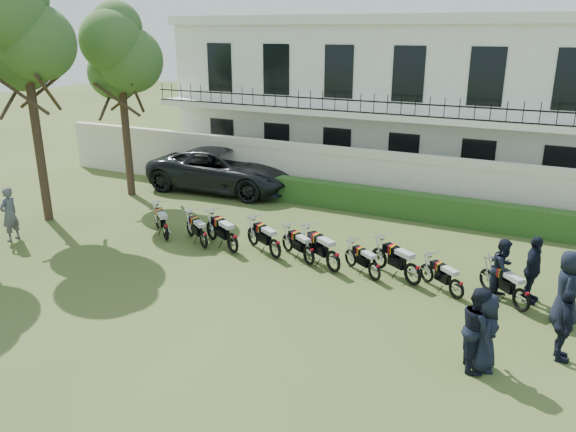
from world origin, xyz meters
name	(u,v)px	position (x,y,z in m)	size (l,w,h in m)	color
ground	(255,276)	(0.00, 0.00, 0.00)	(100.00, 100.00, 0.00)	#394A1D
perimeter_wall	(352,176)	(0.00, 8.00, 1.17)	(30.00, 0.35, 2.30)	#EFE1C9
hedge	(369,200)	(1.00, 7.20, 0.50)	(18.00, 0.60, 1.00)	#1E4518
building	(398,97)	(0.00, 13.96, 3.71)	(20.40, 9.60, 7.40)	white
tree_west_mid	(23,33)	(-9.46, 1.00, 6.67)	(3.40, 3.20, 8.82)	#473323
tree_west_near	(120,53)	(-8.96, 5.00, 5.89)	(3.40, 3.20, 7.90)	#473323
motorcycle_0	(165,227)	(-4.11, 1.16, 0.49)	(1.56, 1.30, 1.06)	black
motorcycle_1	(203,235)	(-2.55, 1.13, 0.46)	(1.58, 1.11, 1.00)	black
motorcycle_2	(232,238)	(-1.48, 1.20, 0.53)	(1.88, 1.10, 1.14)	black
motorcycle_3	(275,244)	(-0.07, 1.41, 0.49)	(1.76, 1.05, 1.07)	black
motorcycle_4	(309,251)	(1.07, 1.43, 0.46)	(1.59, 1.04, 0.99)	black
motorcycle_5	(333,256)	(1.94, 1.24, 0.53)	(1.84, 1.18, 1.14)	black
motorcycle_6	(375,267)	(3.20, 1.24, 0.43)	(1.45, 1.02, 0.93)	black
motorcycle_7	(413,269)	(4.25, 1.41, 0.51)	(1.79, 1.14, 1.11)	black
motorcycle_8	(457,284)	(5.50, 1.12, 0.43)	(1.44, 1.07, 0.93)	black
motorcycle_9	(522,295)	(7.09, 1.13, 0.48)	(1.45, 1.39, 1.04)	black
suv	(224,170)	(-5.78, 7.40, 0.93)	(3.07, 6.66, 1.85)	black
inspector	(9,214)	(-8.79, -1.12, 0.93)	(0.68, 0.44, 1.86)	#59595E
officer_0	(485,332)	(6.59, -1.89, 0.86)	(0.84, 0.55, 1.72)	black
officer_1	(478,328)	(6.45, -1.90, 0.91)	(0.89, 0.69, 1.82)	black
officer_2	(564,326)	(8.05, -0.79, 0.82)	(0.96, 0.40, 1.63)	black
officer_3	(567,289)	(8.06, 0.87, 0.96)	(0.94, 0.61, 1.93)	black
officer_4	(503,269)	(6.53, 1.81, 0.82)	(0.79, 0.62, 1.63)	black
officer_5	(533,269)	(7.23, 1.86, 0.91)	(1.06, 0.44, 1.82)	black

